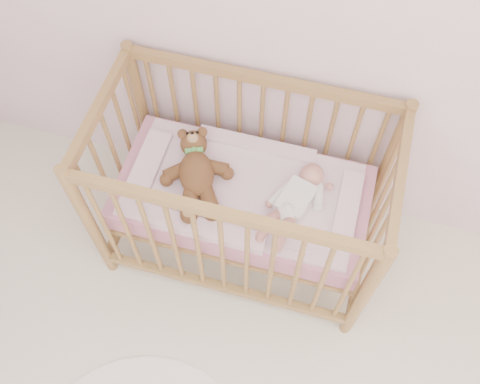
% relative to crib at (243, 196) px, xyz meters
% --- Properties ---
extents(wall_back, '(4.00, 0.02, 2.70)m').
position_rel_crib_xyz_m(wall_back, '(0.24, 0.40, 0.85)').
color(wall_back, white).
rests_on(wall_back, floor).
extents(crib, '(1.36, 0.76, 1.00)m').
position_rel_crib_xyz_m(crib, '(0.00, 0.00, 0.00)').
color(crib, '#9D7342').
rests_on(crib, floor).
extents(mattress, '(1.22, 0.62, 0.13)m').
position_rel_crib_xyz_m(mattress, '(0.00, 0.00, -0.01)').
color(mattress, '#CC7F9C').
rests_on(mattress, crib).
extents(blanket, '(1.10, 0.58, 0.06)m').
position_rel_crib_xyz_m(blanket, '(0.00, 0.00, 0.06)').
color(blanket, '#E9A0BB').
rests_on(blanket, mattress).
extents(baby, '(0.38, 0.56, 0.12)m').
position_rel_crib_xyz_m(baby, '(0.26, -0.02, 0.14)').
color(baby, white).
rests_on(baby, blanket).
extents(teddy_bear, '(0.54, 0.62, 0.14)m').
position_rel_crib_xyz_m(teddy_bear, '(-0.22, -0.02, 0.15)').
color(teddy_bear, brown).
rests_on(teddy_bear, blanket).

